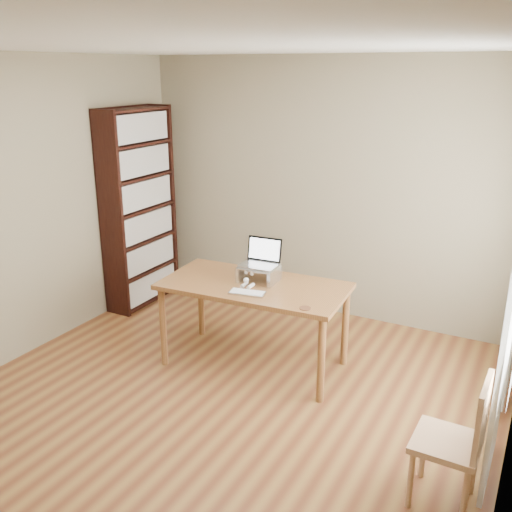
{
  "coord_description": "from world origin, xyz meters",
  "views": [
    {
      "loc": [
        2.04,
        -3.06,
        2.48
      ],
      "look_at": [
        -0.04,
        0.84,
        1.01
      ],
      "focal_mm": 40.0,
      "sensor_mm": 36.0,
      "label": 1
    }
  ],
  "objects_px": {
    "laptop": "(262,258)",
    "cat": "(259,273)",
    "desk": "(254,293)",
    "bookshelf": "(139,208)",
    "chair": "(459,439)",
    "keyboard": "(247,293)"
  },
  "relations": [
    {
      "from": "cat",
      "to": "chair",
      "type": "xyz_separation_m",
      "value": [
        1.85,
        -1.04,
        -0.36
      ]
    },
    {
      "from": "keyboard",
      "to": "laptop",
      "type": "bearing_deg",
      "value": 88.27
    },
    {
      "from": "desk",
      "to": "cat",
      "type": "bearing_deg",
      "value": 93.59
    },
    {
      "from": "chair",
      "to": "desk",
      "type": "bearing_deg",
      "value": 154.45
    },
    {
      "from": "laptop",
      "to": "keyboard",
      "type": "xyz_separation_m",
      "value": [
        0.06,
        -0.35,
        -0.18
      ]
    },
    {
      "from": "cat",
      "to": "bookshelf",
      "type": "bearing_deg",
      "value": 160.78
    },
    {
      "from": "chair",
      "to": "bookshelf",
      "type": "bearing_deg",
      "value": 156.99
    },
    {
      "from": "keyboard",
      "to": "cat",
      "type": "distance_m",
      "value": 0.34
    },
    {
      "from": "desk",
      "to": "chair",
      "type": "bearing_deg",
      "value": -30.41
    },
    {
      "from": "bookshelf",
      "to": "laptop",
      "type": "xyz_separation_m",
      "value": [
        1.76,
        -0.56,
        -0.11
      ]
    },
    {
      "from": "laptop",
      "to": "chair",
      "type": "bearing_deg",
      "value": -33.65
    },
    {
      "from": "desk",
      "to": "laptop",
      "type": "distance_m",
      "value": 0.31
    },
    {
      "from": "desk",
      "to": "cat",
      "type": "height_order",
      "value": "cat"
    },
    {
      "from": "cat",
      "to": "chair",
      "type": "height_order",
      "value": "cat"
    },
    {
      "from": "desk",
      "to": "chair",
      "type": "xyz_separation_m",
      "value": [
        1.84,
        -0.93,
        -0.21
      ]
    },
    {
      "from": "desk",
      "to": "bookshelf",
      "type": "bearing_deg",
      "value": 154.89
    },
    {
      "from": "bookshelf",
      "to": "cat",
      "type": "height_order",
      "value": "bookshelf"
    },
    {
      "from": "desk",
      "to": "chair",
      "type": "height_order",
      "value": "chair"
    },
    {
      "from": "laptop",
      "to": "chair",
      "type": "distance_m",
      "value": 2.18
    },
    {
      "from": "bookshelf",
      "to": "desk",
      "type": "relative_size",
      "value": 1.32
    },
    {
      "from": "laptop",
      "to": "cat",
      "type": "height_order",
      "value": "laptop"
    },
    {
      "from": "desk",
      "to": "keyboard",
      "type": "height_order",
      "value": "keyboard"
    }
  ]
}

